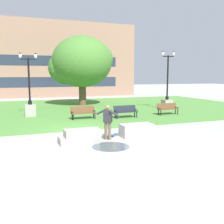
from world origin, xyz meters
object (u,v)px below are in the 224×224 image
object	(u,v)px
concrete_block_center	(80,137)
skateboard	(110,136)
lamp_post_center	(167,98)
park_bench_far_left	(126,111)
park_bench_near_left	(83,112)
person_skateboarder	(108,120)
concrete_block_left	(137,130)
park_bench_near_right	(168,108)
lamp_post_left	(30,103)

from	to	relation	value
concrete_block_center	skateboard	size ratio (longest dim) A/B	1.96
lamp_post_center	park_bench_far_left	bearing A→B (deg)	-150.33
skateboard	park_bench_near_left	bearing A→B (deg)	89.26
park_bench_far_left	lamp_post_center	world-z (taller)	lamp_post_center
park_bench_far_left	lamp_post_center	xyz separation A→B (m)	(5.48, 3.12, 0.55)
skateboard	person_skateboarder	bearing A→B (deg)	-125.43
concrete_block_left	lamp_post_center	world-z (taller)	lamp_post_center
park_bench_near_right	lamp_post_center	world-z (taller)	lamp_post_center
concrete_block_left	lamp_post_left	bearing A→B (deg)	118.34
skateboard	concrete_block_left	bearing A→B (deg)	-9.21
skateboard	lamp_post_center	world-z (taller)	lamp_post_center
park_bench_near_left	park_bench_near_right	size ratio (longest dim) A/B	1.00
park_bench_near_left	lamp_post_left	xyz separation A→B (m)	(-3.49, 2.74, 0.47)
concrete_block_center	park_bench_far_left	size ratio (longest dim) A/B	1.05
park_bench_near_right	park_bench_far_left	xyz separation A→B (m)	(-3.79, -0.32, 0.00)
concrete_block_left	person_skateboarder	world-z (taller)	person_skateboarder
concrete_block_center	park_bench_near_left	xyz separation A→B (m)	(1.76, 6.52, 0.23)
skateboard	park_bench_near_right	distance (m)	9.02
park_bench_near_right	park_bench_far_left	world-z (taller)	same
concrete_block_center	lamp_post_center	bearing A→B (deg)	41.43
park_bench_near_right	lamp_post_center	xyz separation A→B (m)	(1.69, 2.80, 0.55)
concrete_block_left	concrete_block_center	bearing A→B (deg)	-173.74
lamp_post_left	person_skateboarder	bearing A→B (deg)	-70.82
concrete_block_left	park_bench_far_left	xyz separation A→B (m)	(1.76, 5.65, 0.23)
concrete_block_center	lamp_post_left	distance (m)	9.44
person_skateboarder	park_bench_far_left	xyz separation A→B (m)	(3.42, 5.79, -0.44)
park_bench_far_left	concrete_block_center	bearing A→B (deg)	-128.96
skateboard	park_bench_near_right	size ratio (longest dim) A/B	0.54
person_skateboarder	skateboard	size ratio (longest dim) A/B	1.74
skateboard	park_bench_far_left	distance (m)	6.29
park_bench_near_left	lamp_post_left	world-z (taller)	lamp_post_left
lamp_post_center	lamp_post_left	distance (m)	12.05
lamp_post_center	lamp_post_left	xyz separation A→B (m)	(-12.05, 0.15, -0.08)
skateboard	lamp_post_left	distance (m)	9.38
person_skateboarder	skateboard	distance (m)	1.00
park_bench_near_right	lamp_post_left	world-z (taller)	lamp_post_left
lamp_post_center	person_skateboarder	bearing A→B (deg)	-134.95
person_skateboarder	park_bench_far_left	size ratio (longest dim) A/B	0.94
skateboard	lamp_post_left	size ratio (longest dim) A/B	0.20
lamp_post_left	skateboard	bearing A→B (deg)	-68.56
park_bench_near_left	lamp_post_center	distance (m)	8.96
concrete_block_left	person_skateboarder	distance (m)	1.79
park_bench_near_left	skateboard	bearing A→B (deg)	-90.74
concrete_block_center	person_skateboarder	distance (m)	1.58
park_bench_far_left	lamp_post_left	distance (m)	7.35
concrete_block_center	park_bench_near_left	distance (m)	6.75
person_skateboarder	park_bench_near_left	world-z (taller)	person_skateboarder
concrete_block_center	park_bench_near_right	xyz separation A→B (m)	(8.63, 6.31, 0.23)
concrete_block_left	skateboard	bearing A→B (deg)	170.79
park_bench_far_left	concrete_block_left	bearing A→B (deg)	-107.30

